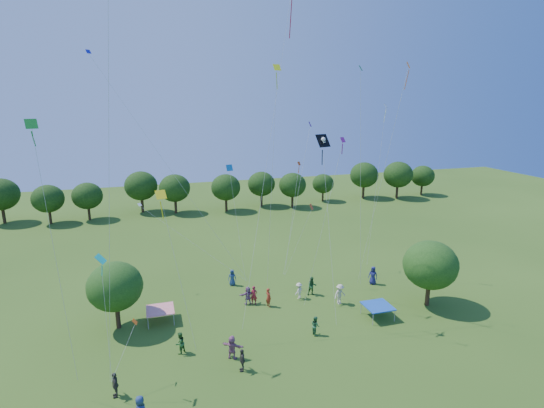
% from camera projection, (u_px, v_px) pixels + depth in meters
% --- Properties ---
extents(near_tree_north, '(4.28, 4.28, 5.50)m').
position_uv_depth(near_tree_north, '(115.00, 286.00, 33.06)').
color(near_tree_north, '#422B19').
rests_on(near_tree_north, ground).
extents(near_tree_east, '(4.68, 4.68, 5.91)m').
position_uv_depth(near_tree_east, '(430.00, 265.00, 36.74)').
color(near_tree_east, '#422B19').
rests_on(near_tree_east, ground).
extents(treeline, '(88.01, 8.77, 6.77)m').
position_uv_depth(treeline, '(187.00, 187.00, 67.85)').
color(treeline, '#422B19').
rests_on(treeline, ground).
extents(tent_red_stripe, '(2.20, 2.20, 1.10)m').
position_uv_depth(tent_red_stripe, '(160.00, 310.00, 34.65)').
color(tent_red_stripe, red).
rests_on(tent_red_stripe, ground).
extents(tent_blue, '(2.20, 2.20, 1.10)m').
position_uv_depth(tent_blue, '(378.00, 306.00, 35.27)').
color(tent_blue, '#1B4FB3').
rests_on(tent_blue, ground).
extents(crowd_person_0, '(0.99, 0.97, 1.82)m').
position_uv_depth(crowd_person_0, '(373.00, 275.00, 41.71)').
color(crowd_person_0, navy).
rests_on(crowd_person_0, ground).
extents(crowd_person_2, '(0.93, 0.59, 1.77)m').
position_uv_depth(crowd_person_2, '(312.00, 286.00, 39.38)').
color(crowd_person_2, '#235226').
rests_on(crowd_person_2, ground).
extents(crowd_person_3, '(1.32, 0.88, 1.86)m').
position_uv_depth(crowd_person_3, '(340.00, 294.00, 37.65)').
color(crowd_person_3, beige).
rests_on(crowd_person_3, ground).
extents(crowd_person_4, '(0.49, 0.99, 1.64)m').
position_uv_depth(crowd_person_4, '(115.00, 385.00, 25.90)').
color(crowd_person_4, '#3E3B32').
rests_on(crowd_person_4, ground).
extents(crowd_person_5, '(1.65, 1.39, 1.73)m').
position_uv_depth(crowd_person_5, '(232.00, 347.00, 29.72)').
color(crowd_person_5, '#9D5B80').
rests_on(crowd_person_5, ground).
extents(crowd_person_7, '(0.59, 0.74, 1.72)m').
position_uv_depth(crowd_person_7, '(268.00, 297.00, 37.20)').
color(crowd_person_7, '#9C2C1C').
rests_on(crowd_person_7, ground).
extents(crowd_person_8, '(0.89, 0.84, 1.62)m').
position_uv_depth(crowd_person_8, '(180.00, 343.00, 30.32)').
color(crowd_person_8, '#2C5F28').
rests_on(crowd_person_8, ground).
extents(crowd_person_9, '(1.08, 0.92, 1.53)m').
position_uv_depth(crowd_person_9, '(299.00, 291.00, 38.71)').
color(crowd_person_9, beige).
rests_on(crowd_person_9, ground).
extents(crowd_person_10, '(0.55, 0.99, 1.60)m').
position_uv_depth(crowd_person_10, '(242.00, 360.00, 28.38)').
color(crowd_person_10, '#443D36').
rests_on(crowd_person_10, ground).
extents(crowd_person_11, '(1.57, 0.66, 1.64)m').
position_uv_depth(crowd_person_11, '(248.00, 295.00, 37.67)').
color(crowd_person_11, '#854D81').
rests_on(crowd_person_11, ground).
extents(crowd_person_12, '(0.88, 0.62, 1.62)m').
position_uv_depth(crowd_person_12, '(232.00, 278.00, 41.45)').
color(crowd_person_12, navy).
rests_on(crowd_person_12, ground).
extents(crowd_person_13, '(0.73, 0.62, 1.67)m').
position_uv_depth(crowd_person_13, '(254.00, 295.00, 37.65)').
color(crowd_person_13, maroon).
rests_on(crowd_person_13, ground).
extents(crowd_person_14, '(0.46, 0.78, 1.52)m').
position_uv_depth(crowd_person_14, '(315.00, 326.00, 32.76)').
color(crowd_person_14, '#2A6338').
rests_on(crowd_person_14, ground).
extents(pirate_kite, '(1.21, 3.90, 13.91)m').
position_uv_depth(pirate_kite, '(323.00, 145.00, 31.77)').
color(pirate_kite, black).
extents(red_high_kite, '(5.93, 6.11, 24.84)m').
position_uv_depth(red_high_kite, '(282.00, 58.00, 32.14)').
color(red_high_kite, red).
extents(small_kite_0, '(1.89, 1.22, 10.80)m').
position_uv_depth(small_kite_0, '(295.00, 192.00, 39.95)').
color(small_kite_0, '#E4480D').
extents(small_kite_1, '(1.67, 3.22, 7.64)m').
position_uv_depth(small_kite_1, '(307.00, 218.00, 37.43)').
color(small_kite_1, '#EB450C').
extents(small_kite_2, '(2.01, 1.97, 10.79)m').
position_uv_depth(small_kite_2, '(166.00, 217.00, 27.37)').
color(small_kite_2, yellow).
extents(small_kite_3, '(1.95, 1.51, 19.00)m').
position_uv_depth(small_kite_3, '(361.00, 141.00, 34.50)').
color(small_kite_3, '#188719').
extents(small_kite_4, '(1.05, 3.13, 10.54)m').
position_uv_depth(small_kite_4, '(232.00, 185.00, 39.51)').
color(small_kite_4, '#126CB8').
extents(small_kite_5, '(4.72, 5.33, 14.22)m').
position_uv_depth(small_kite_5, '(305.00, 155.00, 43.05)').
color(small_kite_5, '#691684').
extents(small_kite_6, '(9.29, 4.19, 7.16)m').
position_uv_depth(small_kite_6, '(174.00, 230.00, 39.23)').
color(small_kite_6, white).
extents(small_kite_7, '(2.29, 2.87, 22.20)m').
position_uv_depth(small_kite_7, '(108.00, 108.00, 20.21)').
color(small_kite_7, '#0BA993').
extents(small_kite_8, '(1.72, 2.10, 2.91)m').
position_uv_depth(small_kite_8, '(132.00, 330.00, 26.69)').
color(small_kite_8, '#E5530D').
extents(small_kite_9, '(0.42, 5.75, 19.00)m').
position_uv_depth(small_kite_9, '(392.00, 134.00, 31.99)').
color(small_kite_9, orange).
extents(small_kite_10, '(1.12, 0.58, 19.20)m').
position_uv_depth(small_kite_10, '(275.00, 117.00, 34.93)').
color(small_kite_10, '#CAE013').
extents(small_kite_11, '(0.88, 0.72, 15.52)m').
position_uv_depth(small_kite_11, '(42.00, 184.00, 22.18)').
color(small_kite_11, '#188422').
extents(small_kite_12, '(12.80, 6.63, 20.69)m').
position_uv_depth(small_kite_12, '(147.00, 136.00, 37.87)').
color(small_kite_12, '#1115AE').
extents(small_kite_13, '(2.25, 2.07, 13.83)m').
position_uv_depth(small_kite_13, '(332.00, 187.00, 31.51)').
color(small_kite_13, '#9A1983').
extents(small_kite_14, '(1.56, 0.70, 16.04)m').
position_uv_depth(small_kite_14, '(381.00, 146.00, 41.08)').
color(small_kite_14, white).
extents(small_kite_15, '(0.63, 1.79, 7.60)m').
position_uv_depth(small_kite_15, '(102.00, 272.00, 24.97)').
color(small_kite_15, '#0DC3A7').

